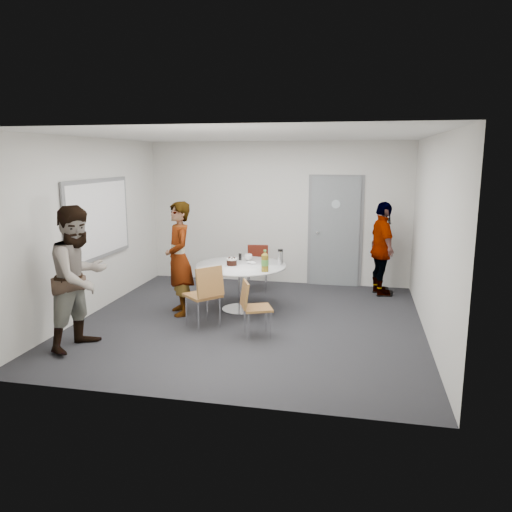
% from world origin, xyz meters
% --- Properties ---
extents(floor, '(5.00, 5.00, 0.00)m').
position_xyz_m(floor, '(0.00, 0.00, 0.00)').
color(floor, '#242428').
rests_on(floor, ground).
extents(ceiling, '(5.00, 5.00, 0.00)m').
position_xyz_m(ceiling, '(0.00, 0.00, 2.70)').
color(ceiling, silver).
rests_on(ceiling, wall_back).
extents(wall_back, '(5.00, 0.00, 5.00)m').
position_xyz_m(wall_back, '(0.00, 2.50, 1.35)').
color(wall_back, silver).
rests_on(wall_back, floor).
extents(wall_left, '(0.00, 5.00, 5.00)m').
position_xyz_m(wall_left, '(-2.50, 0.00, 1.35)').
color(wall_left, silver).
rests_on(wall_left, floor).
extents(wall_right, '(0.00, 5.00, 5.00)m').
position_xyz_m(wall_right, '(2.50, 0.00, 1.35)').
color(wall_right, silver).
rests_on(wall_right, floor).
extents(wall_front, '(5.00, 0.00, 5.00)m').
position_xyz_m(wall_front, '(0.00, -2.50, 1.35)').
color(wall_front, silver).
rests_on(wall_front, floor).
extents(door, '(1.02, 0.17, 2.12)m').
position_xyz_m(door, '(1.10, 2.48, 1.03)').
color(door, slate).
rests_on(door, wall_back).
extents(whiteboard, '(0.04, 1.90, 1.25)m').
position_xyz_m(whiteboard, '(-2.46, 0.20, 1.45)').
color(whiteboard, slate).
rests_on(whiteboard, wall_left).
extents(table, '(1.42, 1.42, 1.07)m').
position_xyz_m(table, '(-0.23, 0.55, 0.64)').
color(table, white).
rests_on(table, floor).
extents(chair_near_left, '(0.64, 0.63, 0.91)m').
position_xyz_m(chair_near_left, '(-0.54, -0.39, 0.56)').
color(chair_near_left, brown).
rests_on(chair_near_left, floor).
extents(chair_near_right, '(0.51, 0.49, 0.78)m').
position_xyz_m(chair_near_right, '(0.17, -0.58, 0.47)').
color(chair_near_right, brown).
rests_on(chair_near_right, floor).
extents(chair_far, '(0.45, 0.48, 0.83)m').
position_xyz_m(chair_far, '(-0.25, 1.82, 0.50)').
color(chair_far, '#5F1E13').
rests_on(chair_far, floor).
extents(person_main, '(0.69, 0.76, 1.75)m').
position_xyz_m(person_main, '(-1.14, 0.19, 0.88)').
color(person_main, '#A5C6EA').
rests_on(person_main, floor).
extents(person_left, '(0.88, 1.03, 1.83)m').
position_xyz_m(person_left, '(-1.88, -1.38, 0.91)').
color(person_left, white).
rests_on(person_left, floor).
extents(person_right, '(0.65, 1.04, 1.65)m').
position_xyz_m(person_right, '(1.95, 1.95, 0.83)').
color(person_right, black).
rests_on(person_right, floor).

